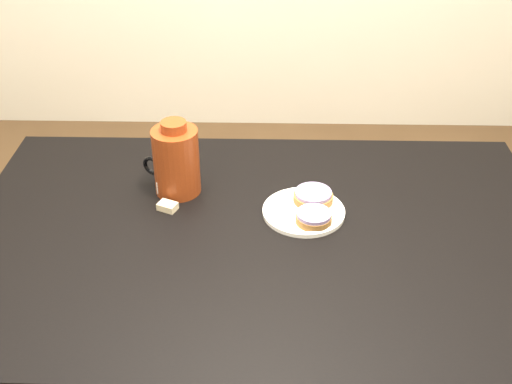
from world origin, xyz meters
TOP-DOWN VIEW (x-y plane):
  - table at (0.00, 0.00)m, footprint 1.40×0.90m
  - plate at (0.10, 0.08)m, footprint 0.20×0.20m
  - bagel_back at (0.13, 0.12)m, footprint 0.11×0.11m
  - bagel_front at (0.12, 0.03)m, footprint 0.09×0.09m
  - mug at (-0.23, 0.18)m, footprint 0.14×0.12m
  - teabag_pouch at (-0.23, 0.09)m, footprint 0.05×0.05m
  - bagel_package at (-0.21, 0.17)m, footprint 0.13×0.13m

SIDE VIEW (x-z plane):
  - table at x=0.00m, z-range 0.29..1.04m
  - plate at x=0.10m, z-range 0.75..0.77m
  - teabag_pouch at x=-0.23m, z-range 0.75..0.77m
  - bagel_back at x=0.13m, z-range 0.76..0.79m
  - bagel_front at x=0.12m, z-range 0.76..0.79m
  - mug at x=-0.23m, z-range 0.75..0.85m
  - bagel_package at x=-0.21m, z-range 0.74..0.94m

